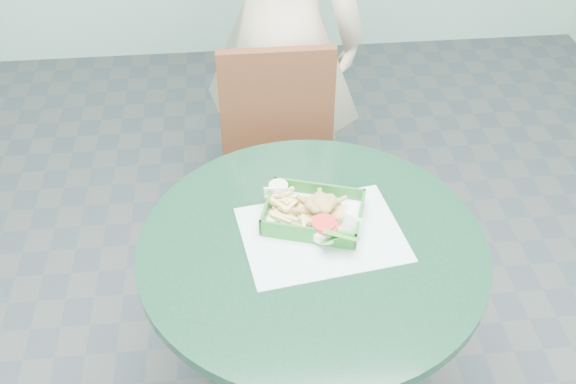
{
  "coord_description": "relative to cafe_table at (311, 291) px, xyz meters",
  "views": [
    {
      "loc": [
        -0.19,
        -1.26,
        2.04
      ],
      "look_at": [
        -0.06,
        0.1,
        0.87
      ],
      "focal_mm": 42.0,
      "sensor_mm": 36.0,
      "label": 1
    }
  ],
  "objects": [
    {
      "name": "garnish_cup",
      "position": [
        0.06,
        0.01,
        0.21
      ],
      "size": [
        0.11,
        0.11,
        0.04
      ],
      "rotation": [
        0.0,
        0.0,
        0.16
      ],
      "color": "white",
      "rests_on": "food_basket"
    },
    {
      "name": "crab_sandwich",
      "position": [
        0.03,
        0.09,
        0.22
      ],
      "size": [
        0.13,
        0.13,
        0.08
      ],
      "rotation": [
        0.0,
        0.0,
        -0.39
      ],
      "color": "tan",
      "rests_on": "food_basket"
    },
    {
      "name": "placemat",
      "position": [
        0.03,
        0.03,
        0.17
      ],
      "size": [
        0.47,
        0.38,
        0.0
      ],
      "primitive_type": "cube",
      "rotation": [
        0.0,
        0.0,
        0.15
      ],
      "color": "silver",
      "rests_on": "cafe_table"
    },
    {
      "name": "fries_pile",
      "position": [
        -0.06,
        0.09,
        0.21
      ],
      "size": [
        0.15,
        0.16,
        0.05
      ],
      "primitive_type": null,
      "rotation": [
        0.0,
        0.0,
        0.33
      ],
      "color": "#D5C069",
      "rests_on": "food_basket"
    },
    {
      "name": "cafe_table",
      "position": [
        0.0,
        0.0,
        0.0
      ],
      "size": [
        0.94,
        0.94,
        0.75
      ],
      "color": "black",
      "rests_on": "floor"
    },
    {
      "name": "sauce_ramekin",
      "position": [
        -0.1,
        0.15,
        0.22
      ],
      "size": [
        0.05,
        0.05,
        0.03
      ],
      "rotation": [
        0.0,
        0.0,
        -0.39
      ],
      "color": "silver",
      "rests_on": "food_basket"
    },
    {
      "name": "food_basket",
      "position": [
        0.01,
        0.09,
        0.19
      ],
      "size": [
        0.26,
        0.19,
        0.05
      ],
      "rotation": [
        0.0,
        0.0,
        -0.31
      ],
      "color": "#1F6922",
      "rests_on": "placemat"
    },
    {
      "name": "dining_chair",
      "position": [
        -0.03,
        0.67,
        -0.05
      ],
      "size": [
        0.41,
        0.41,
        0.93
      ],
      "rotation": [
        0.0,
        0.0,
        -0.0
      ],
      "color": "black",
      "rests_on": "floor"
    }
  ]
}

